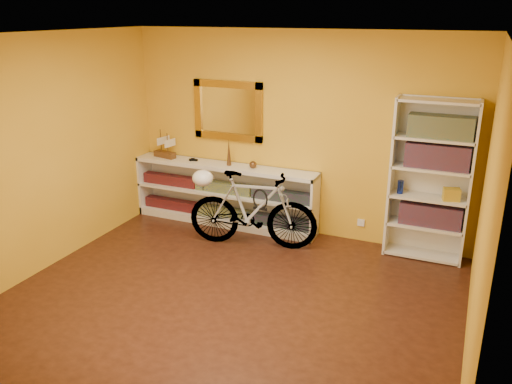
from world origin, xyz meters
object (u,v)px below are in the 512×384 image
at_px(console_unit, 225,195).
at_px(helmet, 203,178).
at_px(bookcase, 430,181).
at_px(bicycle, 253,210).

bearing_deg(console_unit, helmet, -87.71).
relative_size(bookcase, helmet, 7.20).
relative_size(console_unit, helmet, 9.85).
height_order(console_unit, bookcase, bookcase).
height_order(bicycle, helmet, bicycle).
bearing_deg(bookcase, helmet, -165.82).
bearing_deg(console_unit, bicycle, -38.49).
distance_m(console_unit, bookcase, 2.68).
distance_m(bookcase, helmet, 2.69).
distance_m(bookcase, bicycle, 2.11).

